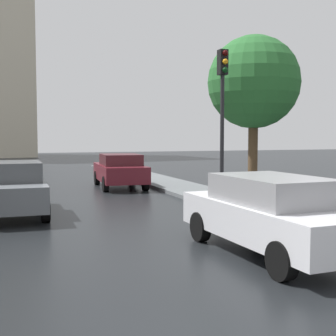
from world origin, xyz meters
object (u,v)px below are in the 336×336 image
car_maroon_near_kerb (120,170)px  street_tree_near (254,83)px  car_white_mid_road (271,213)px  car_grey_far_ahead (15,188)px  traffic_light (223,99)px

car_maroon_near_kerb → street_tree_near: street_tree_near is taller
car_maroon_near_kerb → car_white_mid_road: (-0.01, -12.14, 0.02)m
car_maroon_near_kerb → car_grey_far_ahead: 7.41m
car_maroon_near_kerb → traffic_light: (1.42, -7.17, 2.61)m
street_tree_near → traffic_light: bearing=-134.5°
car_maroon_near_kerb → car_grey_far_ahead: car_grey_far_ahead is taller
car_grey_far_ahead → car_white_mid_road: bearing=127.1°
car_white_mid_road → car_grey_far_ahead: bearing=123.9°
car_white_mid_road → car_grey_far_ahead: size_ratio=1.04×
car_grey_far_ahead → street_tree_near: size_ratio=0.72×
car_white_mid_road → car_grey_far_ahead: car_grey_far_ahead is taller
car_grey_far_ahead → car_maroon_near_kerb: bearing=-126.8°
car_white_mid_road → street_tree_near: size_ratio=0.75×
car_grey_far_ahead → traffic_light: traffic_light is taller
car_white_mid_road → street_tree_near: bearing=60.1°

